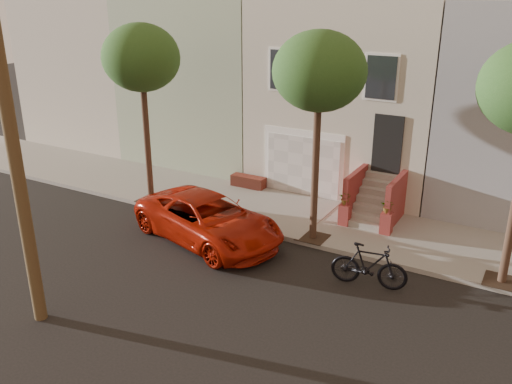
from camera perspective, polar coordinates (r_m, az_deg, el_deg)
The scene contains 7 objects.
ground at distance 14.53m, azimuth -4.09°, elevation -10.26°, with size 90.00×90.00×0.00m, color black.
sidewalk at distance 18.68m, azimuth 5.00°, elevation -2.69°, with size 40.00×3.70×0.15m, color gray.
house_row at distance 22.93m, azimuth 11.56°, elevation 10.69°, with size 33.10×11.70×7.00m.
tree_left at distance 19.07m, azimuth -12.05°, elevation 13.60°, with size 2.70×2.57×6.30m.
tree_mid at distance 15.59m, azimuth 6.71°, elevation 12.41°, with size 2.70×2.57×6.30m.
pickup_truck at distance 16.92m, azimuth -5.07°, elevation -2.87°, with size 2.40×5.21×1.45m, color #AD1908.
motorcycle at distance 14.68m, azimuth 11.87°, elevation -7.62°, with size 0.57×2.03×1.22m, color black.
Camera 1 is at (7.03, -10.30, 7.46)m, focal length 37.83 mm.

